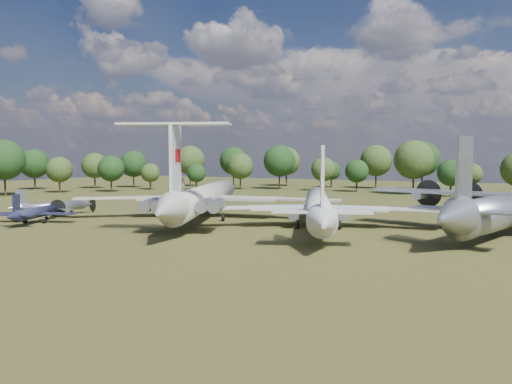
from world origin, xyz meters
The scene contains 7 objects.
ground centered at (0.00, 0.00, 0.00)m, with size 300.00×300.00×0.00m, color #263E14.
il62_airliner centered at (-1.88, 3.13, 2.78)m, with size 43.69×56.79×5.57m, color beige, non-canonical shape.
tu104_jet centered at (18.06, 2.13, 2.40)m, with size 35.98×47.98×4.80m, color silver, non-canonical shape.
an12_transport centered at (41.51, 6.62, 2.68)m, with size 36.49×40.78×5.37m, color #9FA2A7, non-canonical shape.
small_prop_west centered at (-22.23, -13.00, 1.20)m, with size 12.00×16.37×2.40m, color black, non-canonical shape.
small_prop_northwest centered at (-28.21, -4.81, 1.18)m, with size 11.80×16.09×2.36m, color #979A9F, non-canonical shape.
person_on_il62 centered at (4.23, -11.23, 6.54)m, with size 0.71×0.46×1.94m, color #99764D.
Camera 1 is at (43.34, -64.01, 10.08)m, focal length 35.00 mm.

